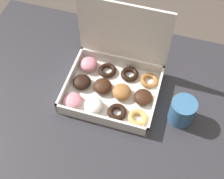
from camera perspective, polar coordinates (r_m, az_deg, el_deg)
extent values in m
cube|color=#2D2D33|center=(1.03, 1.04, -4.61)|extent=(1.17, 0.80, 0.03)
cylinder|color=#2D2D33|center=(1.67, -13.83, 3.92)|extent=(0.06, 0.06, 0.72)
cube|color=silver|center=(1.06, 0.00, -0.52)|extent=(0.30, 0.25, 0.01)
cube|color=white|center=(0.98, -2.06, -5.53)|extent=(0.30, 0.01, 0.04)
cube|color=white|center=(1.11, 1.82, 5.22)|extent=(0.30, 0.01, 0.04)
cube|color=white|center=(1.07, -7.63, 2.06)|extent=(0.01, 0.25, 0.04)
cube|color=white|center=(1.02, 7.98, -1.78)|extent=(0.01, 0.25, 0.04)
cube|color=white|center=(1.01, 2.15, 10.44)|extent=(0.30, 0.01, 0.23)
ellipsoid|color=pink|center=(1.03, -7.24, -2.01)|extent=(0.06, 0.06, 0.03)
ellipsoid|color=white|center=(1.01, -3.38, -2.96)|extent=(0.06, 0.06, 0.03)
torus|color=black|center=(1.00, 0.77, -4.12)|extent=(0.06, 0.06, 0.02)
torus|color=tan|center=(1.00, 4.68, -5.17)|extent=(0.06, 0.06, 0.02)
ellipsoid|color=black|center=(1.06, -5.53, 1.38)|extent=(0.06, 0.06, 0.03)
ellipsoid|color=#381E11|center=(1.05, -1.74, 0.60)|extent=(0.06, 0.06, 0.03)
ellipsoid|color=#9E6633|center=(1.03, 1.77, -0.43)|extent=(0.06, 0.06, 0.04)
ellipsoid|color=#381E11|center=(1.03, 5.73, -1.42)|extent=(0.06, 0.06, 0.04)
ellipsoid|color=pink|center=(1.10, -4.27, 4.62)|extent=(0.06, 0.06, 0.04)
torus|color=black|center=(1.10, -0.84, 3.51)|extent=(0.06, 0.06, 0.02)
torus|color=black|center=(1.09, 3.10, 2.84)|extent=(0.06, 0.06, 0.02)
torus|color=#9E6633|center=(1.08, 6.81, 1.65)|extent=(0.06, 0.06, 0.02)
cylinder|color=teal|center=(0.99, 12.70, -3.87)|extent=(0.08, 0.08, 0.09)
cylinder|color=black|center=(0.96, 13.14, -2.66)|extent=(0.07, 0.07, 0.01)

